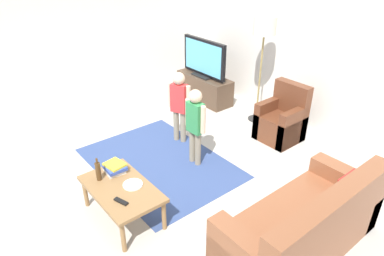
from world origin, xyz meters
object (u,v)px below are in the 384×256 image
at_px(child_center, 195,121).
at_px(book_stack, 115,168).
at_px(bottle, 98,171).
at_px(armchair, 282,121).
at_px(couch, 307,229).
at_px(tv_stand, 204,88).
at_px(tv_remote, 121,201).
at_px(tv, 204,59).
at_px(floor_lamp, 264,32).
at_px(plate, 133,185).
at_px(coffee_table, 121,191).
at_px(child_near_tv, 179,101).

distance_m(child_center, book_stack, 1.27).
height_order(child_center, bottle, child_center).
bearing_deg(armchair, couch, -46.12).
height_order(tv_stand, couch, couch).
bearing_deg(tv_remote, tv, 108.57).
bearing_deg(floor_lamp, plate, -75.35).
distance_m(armchair, book_stack, 2.79).
distance_m(bottle, tv_remote, 0.51).
relative_size(coffee_table, plate, 4.55).
height_order(tv_stand, tv, tv).
bearing_deg(plate, coffee_table, -112.73).
height_order(child_near_tv, bottle, child_near_tv).
distance_m(book_stack, bottle, 0.22).
height_order(tv_stand, child_center, child_center).
distance_m(armchair, tv_remote, 3.00).
distance_m(couch, child_center, 1.98).
bearing_deg(armchair, book_stack, -95.82).
bearing_deg(tv_remote, child_near_tv, 108.33).
height_order(tv, armchair, tv).
distance_m(tv, child_near_tv, 1.65).
bearing_deg(book_stack, tv_remote, -21.85).
height_order(couch, plate, couch).
xyz_separation_m(floor_lamp, child_near_tv, (-0.26, -1.50, -0.86)).
height_order(couch, bottle, couch).
distance_m(child_near_tv, tv_remote, 2.07).
distance_m(tv_stand, child_center, 2.28).
distance_m(couch, armchair, 2.33).
height_order(child_center, plate, child_center).
bearing_deg(coffee_table, armchair, 90.41).
xyz_separation_m(armchair, bottle, (-0.26, -2.98, 0.24)).
distance_m(book_stack, plate, 0.36).
relative_size(tv_stand, book_stack, 4.64).
xyz_separation_m(floor_lamp, child_center, (0.37, -1.71, -0.87)).
xyz_separation_m(tv_stand, plate, (2.00, -2.78, 0.18)).
xyz_separation_m(couch, child_center, (-1.94, 0.16, 0.38)).
distance_m(couch, book_stack, 2.20).
height_order(child_center, tv_remote, child_center).
distance_m(floor_lamp, plate, 3.23).
relative_size(couch, child_near_tv, 1.59).
relative_size(tv_remote, plate, 0.77).
bearing_deg(tv_remote, tv_stand, 108.38).
relative_size(child_near_tv, child_center, 1.01).
height_order(tv, child_center, tv).
bearing_deg(child_near_tv, plate, -54.31).
bearing_deg(book_stack, plate, 4.86).
xyz_separation_m(tv_stand, tv, (-0.00, -0.02, 0.60)).
xyz_separation_m(child_center, book_stack, (0.04, -1.25, -0.20)).
bearing_deg(plate, bottle, -144.00).
relative_size(tv, coffee_table, 1.10).
xyz_separation_m(tv_stand, child_near_tv, (0.97, -1.35, 0.44)).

